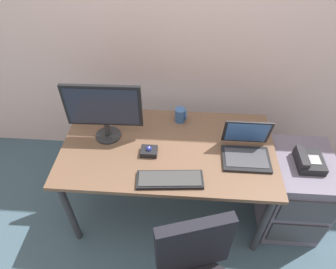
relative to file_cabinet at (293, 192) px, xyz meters
name	(u,v)px	position (x,y,z in m)	size (l,w,h in m)	color
ground_plane	(168,205)	(-0.94, 0.04, -0.34)	(8.00, 8.00, 0.00)	#3B515E
back_wall	(175,4)	(-0.94, 0.79, 1.06)	(6.00, 0.10, 2.80)	beige
desk	(168,154)	(-0.94, 0.04, 0.30)	(1.46, 0.79, 0.71)	brown
file_cabinet	(293,192)	(0.00, 0.00, 0.00)	(0.42, 0.53, 0.67)	#5E5667
desk_phone	(309,161)	(-0.01, -0.02, 0.37)	(0.17, 0.20, 0.09)	black
monitor_main	(103,109)	(-1.37, 0.12, 0.62)	(0.51, 0.18, 0.43)	#262628
keyboard	(170,180)	(-0.91, -0.24, 0.39)	(0.42, 0.17, 0.03)	black
laptop	(246,149)	(-0.42, 0.01, 0.43)	(0.31, 0.27, 0.24)	black
trackball_mouse	(149,151)	(-1.06, -0.03, 0.40)	(0.11, 0.09, 0.07)	black
coffee_mug	(181,115)	(-0.87, 0.32, 0.43)	(0.09, 0.08, 0.11)	#305287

